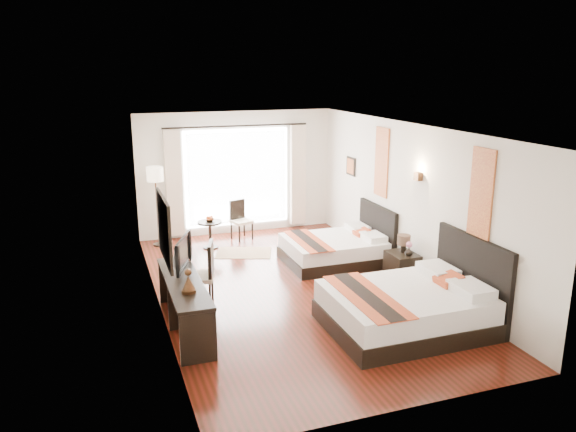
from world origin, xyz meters
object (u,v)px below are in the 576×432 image
object	(u,v)px
desk_chair	(200,287)
bed_near	(411,306)
console_desk	(185,304)
bed_far	(338,248)
fruit_bowl	(210,220)
nightstand	(402,268)
side_table	(210,235)
window_chair	(241,227)
vase	(409,254)
table_lamp	(404,241)
floor_lamp	(155,179)
television	(178,253)

from	to	relation	value
desk_chair	bed_near	bearing A→B (deg)	163.64
console_desk	desk_chair	world-z (taller)	desk_chair
bed_far	fruit_bowl	size ratio (longest dim) A/B	9.74
nightstand	side_table	size ratio (longest dim) A/B	0.97
side_table	window_chair	size ratio (longest dim) A/B	0.68
console_desk	window_chair	size ratio (longest dim) A/B	2.53
nightstand	console_desk	xyz separation A→B (m)	(-3.96, -0.55, 0.10)
nightstand	vase	distance (m)	0.34
table_lamp	nightstand	bearing A→B (deg)	-126.26
nightstand	floor_lamp	size ratio (longest dim) A/B	0.33
window_chair	side_table	bearing A→B (deg)	-78.91
floor_lamp	vase	bearing A→B (deg)	-44.50
table_lamp	floor_lamp	distance (m)	5.34
table_lamp	desk_chair	xyz separation A→B (m)	(-3.64, 0.14, -0.43)
desk_chair	console_desk	bearing A→B (deg)	80.99
nightstand	fruit_bowl	bearing A→B (deg)	132.31
desk_chair	floor_lamp	xyz separation A→B (m)	(-0.24, 3.47, 1.13)
table_lamp	desk_chair	distance (m)	3.67
floor_lamp	fruit_bowl	xyz separation A→B (m)	(1.02, -0.55, -0.84)
nightstand	window_chair	bearing A→B (deg)	119.97
nightstand	floor_lamp	distance (m)	5.44
side_table	bed_far	bearing A→B (deg)	-38.00
table_lamp	floor_lamp	size ratio (longest dim) A/B	0.21
bed_far	floor_lamp	distance (m)	4.10
vase	side_table	bearing A→B (deg)	131.39
floor_lamp	bed_far	bearing A→B (deg)	-35.36
bed_near	vase	bearing A→B (deg)	60.31
bed_near	table_lamp	size ratio (longest dim) A/B	6.25
table_lamp	window_chair	size ratio (longest dim) A/B	0.42
fruit_bowl	desk_chair	bearing A→B (deg)	-104.91
floor_lamp	fruit_bowl	bearing A→B (deg)	-28.45
table_lamp	fruit_bowl	size ratio (longest dim) A/B	1.85
vase	nightstand	bearing A→B (deg)	100.66
bed_near	floor_lamp	world-z (taller)	floor_lamp
bed_near	desk_chair	bearing A→B (deg)	146.86
table_lamp	window_chair	distance (m)	4.07
nightstand	television	world-z (taller)	television
console_desk	television	size ratio (longest dim) A/B	2.57
table_lamp	vase	xyz separation A→B (m)	(-0.01, -0.20, -0.18)
nightstand	window_chair	distance (m)	4.07
console_desk	television	bearing A→B (deg)	87.92
bed_near	bed_far	distance (m)	3.01
side_table	floor_lamp	bearing A→B (deg)	151.00
desk_chair	television	bearing A→B (deg)	46.38
desk_chair	fruit_bowl	world-z (taller)	desk_chair
bed_near	console_desk	xyz separation A→B (m)	(-3.14, 1.08, 0.04)
vase	fruit_bowl	bearing A→B (deg)	131.26
side_table	vase	bearing A→B (deg)	-48.61
nightstand	window_chair	world-z (taller)	window_chair
side_table	window_chair	distance (m)	0.91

